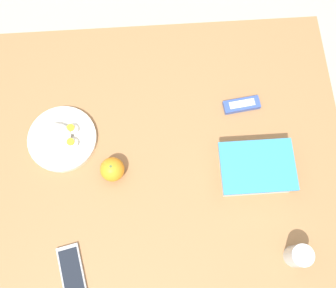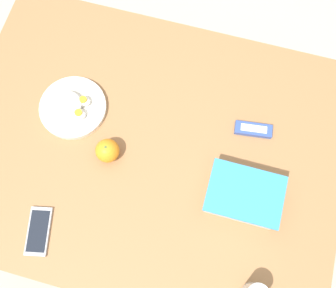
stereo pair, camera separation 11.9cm
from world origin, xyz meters
The scene contains 8 objects.
ground_plane centered at (0.00, 0.00, 0.00)m, with size 10.00×10.00×0.00m, color #B2A899.
table centered at (0.00, 0.00, 0.68)m, with size 1.21×0.92×0.75m.
food_container centered at (-0.31, 0.08, 0.78)m, with size 0.21×0.16×0.08m.
orange_fruit centered at (0.11, 0.05, 0.78)m, with size 0.07×0.07×0.07m.
rice_plate centered at (0.27, -0.06, 0.77)m, with size 0.21×0.21×0.06m.
candy_bar centered at (-0.30, -0.14, 0.76)m, with size 0.12×0.06×0.02m.
cell_phone centered at (0.24, 0.33, 0.75)m, with size 0.09×0.15×0.01m.
drinking_glass centered at (-0.40, 0.33, 0.79)m, with size 0.06×0.06×0.08m.
Camera 1 is at (-0.03, 0.34, 1.92)m, focal length 42.00 mm.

